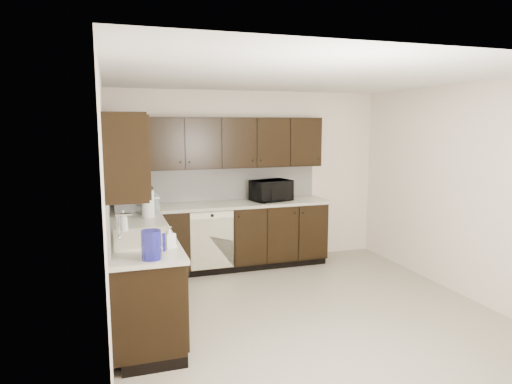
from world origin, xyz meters
TOP-DOWN VIEW (x-y plane):
  - floor at (0.00, 0.00)m, footprint 4.00×4.00m
  - ceiling at (0.00, 0.00)m, footprint 4.00×4.00m
  - wall_back at (0.00, 2.00)m, footprint 4.00×0.02m
  - wall_left at (-2.00, 0.00)m, footprint 0.02×4.00m
  - wall_right at (2.00, 0.00)m, footprint 0.02×4.00m
  - wall_front at (0.00, -2.00)m, footprint 4.00×0.02m
  - lower_cabinets at (-1.01, 1.11)m, footprint 3.00×2.80m
  - countertop at (-1.01, 1.11)m, footprint 3.03×2.83m
  - backsplash at (-1.22, 1.32)m, footprint 3.00×2.80m
  - upper_cabinets at (-1.10, 1.20)m, footprint 3.00×2.80m
  - dishwasher at (-0.70, 1.41)m, footprint 0.58×0.04m
  - sink at (-1.68, -0.01)m, footprint 0.54×0.82m
  - microwave at (0.23, 1.69)m, footprint 0.61×0.49m
  - soap_bottle_a at (-1.48, -0.39)m, footprint 0.12×0.12m
  - soap_bottle_b at (-1.84, 0.33)m, footprint 0.12×0.12m
  - toaster_oven at (-1.59, 1.69)m, footprint 0.41×0.36m
  - storage_bin at (-1.66, 1.35)m, footprint 0.52×0.39m
  - blue_pitcher at (-1.66, -0.70)m, footprint 0.20×0.20m
  - teal_tumbler at (-1.48, 1.28)m, footprint 0.11×0.11m
  - paper_towel_roll at (-1.54, 1.03)m, footprint 0.15×0.15m

SIDE VIEW (x-z plane):
  - floor at x=0.00m, z-range 0.00..0.00m
  - lower_cabinets at x=-1.01m, z-range -0.04..0.86m
  - dishwasher at x=-0.70m, z-range 0.16..0.94m
  - sink at x=-1.68m, z-range 0.67..1.09m
  - countertop at x=-1.01m, z-range 0.90..0.94m
  - soap_bottle_a at x=-1.48m, z-range 0.94..1.14m
  - storage_bin at x=-1.66m, z-range 0.94..1.14m
  - toaster_oven at x=-1.59m, z-range 0.94..1.16m
  - teal_tumbler at x=-1.48m, z-range 0.94..1.16m
  - soap_bottle_b at x=-1.84m, z-range 0.94..1.17m
  - blue_pitcher at x=-1.66m, z-range 0.94..1.18m
  - microwave at x=0.23m, z-range 0.94..1.24m
  - paper_towel_roll at x=-1.54m, z-range 0.94..1.26m
  - backsplash at x=-1.22m, z-range 0.94..1.42m
  - wall_back at x=0.00m, z-range 0.00..2.50m
  - wall_left at x=-2.00m, z-range 0.00..2.50m
  - wall_right at x=2.00m, z-range 0.00..2.50m
  - wall_front at x=0.00m, z-range 0.00..2.50m
  - upper_cabinets at x=-1.10m, z-range 1.42..2.12m
  - ceiling at x=0.00m, z-range 2.50..2.50m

